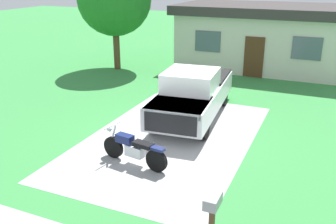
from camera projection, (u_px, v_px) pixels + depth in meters
name	position (u px, v px, depth m)	size (l,w,h in m)	color
ground_plane	(170.00, 138.00, 12.45)	(80.00, 80.00, 0.00)	#35843F
driveway_pad	(170.00, 138.00, 12.45)	(5.11, 8.41, 0.01)	#A9A9A9
motorcycle	(134.00, 149.00, 10.63)	(2.20, 0.75, 1.09)	black
pickup_truck	(194.00, 93.00, 14.00)	(2.51, 5.78, 1.90)	black
mailbox	(212.00, 209.00, 7.09)	(0.26, 0.48, 1.26)	#4C3823
neighbor_house	(264.00, 36.00, 21.28)	(9.60, 5.60, 3.50)	beige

